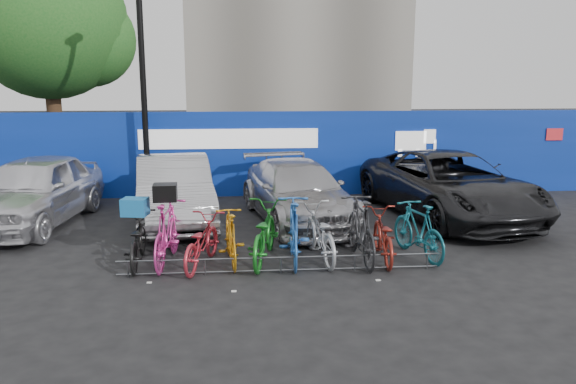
{
  "coord_description": "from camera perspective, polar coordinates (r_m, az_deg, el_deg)",
  "views": [
    {
      "loc": [
        -0.63,
        -9.84,
        3.33
      ],
      "look_at": [
        0.34,
        2.0,
        0.9
      ],
      "focal_mm": 35.0,
      "sensor_mm": 36.0,
      "label": 1
    }
  ],
  "objects": [
    {
      "name": "car_2",
      "position": [
        13.17,
        0.99,
        0.02
      ],
      "size": [
        2.85,
        5.08,
        1.39
      ],
      "primitive_type": "imported",
      "rotation": [
        0.0,
        0.0,
        0.2
      ],
      "color": "#A6A6AA",
      "rests_on": "ground"
    },
    {
      "name": "bike_0",
      "position": [
        10.47,
        -15.1,
        -4.75
      ],
      "size": [
        0.71,
        1.79,
        0.92
      ],
      "primitive_type": "imported",
      "rotation": [
        0.0,
        0.0,
        3.2
      ],
      "color": "black",
      "rests_on": "ground"
    },
    {
      "name": "bike_6",
      "position": [
        10.41,
        3.15,
        -4.19
      ],
      "size": [
        0.94,
        2.01,
        1.02
      ],
      "primitive_type": "imported",
      "rotation": [
        0.0,
        0.0,
        3.28
      ],
      "color": "#A1A4A8",
      "rests_on": "ground"
    },
    {
      "name": "bike_3",
      "position": [
        10.22,
        -5.84,
        -4.61
      ],
      "size": [
        0.65,
        1.69,
        0.99
      ],
      "primitive_type": "imported",
      "rotation": [
        0.0,
        0.0,
        3.26
      ],
      "color": "orange",
      "rests_on": "ground"
    },
    {
      "name": "bike_2",
      "position": [
        10.14,
        -8.82,
        -5.03
      ],
      "size": [
        1.03,
        1.84,
        0.91
      ],
      "primitive_type": "imported",
      "rotation": [
        0.0,
        0.0,
        2.89
      ],
      "color": "#B82736",
      "rests_on": "ground"
    },
    {
      "name": "bike_rack",
      "position": [
        9.79,
        -0.75,
        -7.33
      ],
      "size": [
        5.6,
        0.03,
        0.3
      ],
      "color": "#595B60",
      "rests_on": "ground"
    },
    {
      "name": "lamppost",
      "position": [
        15.46,
        -14.52,
        10.97
      ],
      "size": [
        0.25,
        0.5,
        6.11
      ],
      "color": "black",
      "rests_on": "ground"
    },
    {
      "name": "bike_4",
      "position": [
        10.29,
        -2.49,
        -4.2
      ],
      "size": [
        1.11,
        2.15,
        1.08
      ],
      "primitive_type": "imported",
      "rotation": [
        0.0,
        0.0,
        2.94
      ],
      "color": "#16711D",
      "rests_on": "ground"
    },
    {
      "name": "hoarding",
      "position": [
        15.99,
        -2.35,
        3.9
      ],
      "size": [
        22.0,
        0.18,
        2.4
      ],
      "color": "navy",
      "rests_on": "ground"
    },
    {
      "name": "bike_5",
      "position": [
        10.23,
        0.6,
        -3.94
      ],
      "size": [
        0.66,
        2.01,
        1.19
      ],
      "primitive_type": "imported",
      "rotation": [
        0.0,
        0.0,
        3.09
      ],
      "color": "#255CAF",
      "rests_on": "ground"
    },
    {
      "name": "tree",
      "position": [
        20.9,
        -22.61,
        15.47
      ],
      "size": [
        5.4,
        5.2,
        7.8
      ],
      "color": "#382314",
      "rests_on": "ground"
    },
    {
      "name": "bike_1",
      "position": [
        10.37,
        -12.2,
        -4.05
      ],
      "size": [
        0.72,
        2.0,
        1.17
      ],
      "primitive_type": "imported",
      "rotation": [
        0.0,
        0.0,
        3.05
      ],
      "color": "#D4318E",
      "rests_on": "ground"
    },
    {
      "name": "cargo_topcase",
      "position": [
        10.2,
        -12.37,
        -0.05
      ],
      "size": [
        0.43,
        0.39,
        0.3
      ],
      "primitive_type": "cube",
      "rotation": [
        0.0,
        0.0,
        0.05
      ],
      "color": "black",
      "rests_on": "bike_1"
    },
    {
      "name": "car_0",
      "position": [
        14.04,
        -24.42,
        0.14
      ],
      "size": [
        2.4,
        4.9,
        1.61
      ],
      "primitive_type": "imported",
      "rotation": [
        0.0,
        0.0,
        -0.11
      ],
      "color": "silver",
      "rests_on": "ground"
    },
    {
      "name": "bike_8",
      "position": [
        10.51,
        9.57,
        -4.41
      ],
      "size": [
        0.74,
        1.82,
        0.94
      ],
      "primitive_type": "imported",
      "rotation": [
        0.0,
        0.0,
        3.07
      ],
      "color": "maroon",
      "rests_on": "ground"
    },
    {
      "name": "bike_7",
      "position": [
        10.34,
        7.42,
        -3.82
      ],
      "size": [
        0.63,
        2.03,
        1.21
      ],
      "primitive_type": "imported",
      "rotation": [
        0.0,
        0.0,
        3.17
      ],
      "color": "#272729",
      "rests_on": "ground"
    },
    {
      "name": "cargo_crate",
      "position": [
        10.32,
        -15.28,
        -1.47
      ],
      "size": [
        0.48,
        0.4,
        0.31
      ],
      "primitive_type": "cube",
      "rotation": [
        0.0,
        0.0,
        -0.17
      ],
      "color": "#1968AB",
      "rests_on": "bike_0"
    },
    {
      "name": "bike_9",
      "position": [
        10.78,
        13.09,
        -3.79
      ],
      "size": [
        0.91,
        1.84,
        1.06
      ],
      "primitive_type": "imported",
      "rotation": [
        0.0,
        0.0,
        3.38
      ],
      "color": "#14606F",
      "rests_on": "ground"
    },
    {
      "name": "ground",
      "position": [
        10.4,
        -0.97,
        -7.11
      ],
      "size": [
        100.0,
        100.0,
        0.0
      ],
      "primitive_type": "plane",
      "color": "black",
      "rests_on": "ground"
    },
    {
      "name": "car_1",
      "position": [
        13.28,
        -11.52,
        0.19
      ],
      "size": [
        2.33,
        4.85,
        1.53
      ],
      "primitive_type": "imported",
      "rotation": [
        0.0,
        0.0,
        0.16
      ],
      "color": "#9E9FA2",
      "rests_on": "ground"
    },
    {
      "name": "car_3",
      "position": [
        14.04,
        16.02,
        0.67
      ],
      "size": [
        3.56,
        6.04,
        1.58
      ],
      "primitive_type": "imported",
      "rotation": [
        0.0,
        0.0,
        0.17
      ],
      "color": "black",
      "rests_on": "ground"
    }
  ]
}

